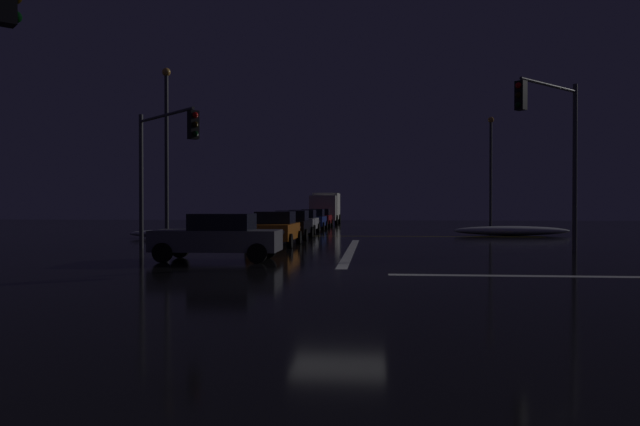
# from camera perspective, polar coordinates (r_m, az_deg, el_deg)

# --- Properties ---
(ground) EXTENTS (120.00, 120.00, 0.10)m
(ground) POSITION_cam_1_polar(r_m,az_deg,el_deg) (16.25, 1.77, -5.97)
(ground) COLOR black
(stop_line_north) EXTENTS (0.35, 14.79, 0.01)m
(stop_line_north) POSITION_cam_1_polar(r_m,az_deg,el_deg) (24.81, 2.92, -3.54)
(stop_line_north) COLOR white
(stop_line_north) RESTS_ON ground
(centre_line_ns) EXTENTS (22.00, 0.15, 0.01)m
(centre_line_ns) POSITION_cam_1_polar(r_m,az_deg,el_deg) (36.39, 3.60, -2.19)
(centre_line_ns) COLOR yellow
(centre_line_ns) RESTS_ON ground
(snow_bank_left_curb) EXTENTS (6.91, 1.50, 0.51)m
(snow_bank_left_curb) POSITION_cam_1_polar(r_m,az_deg,el_deg) (34.75, -12.26, -1.93)
(snow_bank_left_curb) COLOR white
(snow_bank_left_curb) RESTS_ON ground
(snow_bank_right_curb) EXTENTS (7.03, 1.50, 0.57)m
(snow_bank_right_curb) POSITION_cam_1_polar(r_m,az_deg,el_deg) (39.09, 17.61, -1.61)
(snow_bank_right_curb) COLOR white
(snow_bank_right_curb) RESTS_ON ground
(sedan_orange) EXTENTS (2.02, 4.33, 1.57)m
(sedan_orange) POSITION_cam_1_polar(r_m,az_deg,el_deg) (27.54, -4.28, -1.46)
(sedan_orange) COLOR #C66014
(sedan_orange) RESTS_ON ground
(sedan_black) EXTENTS (2.02, 4.33, 1.57)m
(sedan_black) POSITION_cam_1_polar(r_m,az_deg,el_deg) (33.11, -2.66, -1.10)
(sedan_black) COLOR black
(sedan_black) RESTS_ON ground
(sedan_silver) EXTENTS (2.02, 4.33, 1.57)m
(sedan_silver) POSITION_cam_1_polar(r_m,az_deg,el_deg) (39.41, -1.68, -0.81)
(sedan_silver) COLOR #B7B7BC
(sedan_silver) RESTS_ON ground
(sedan_blue) EXTENTS (2.02, 4.33, 1.57)m
(sedan_blue) POSITION_cam_1_polar(r_m,az_deg,el_deg) (45.64, -0.69, -0.61)
(sedan_blue) COLOR navy
(sedan_blue) RESTS_ON ground
(sedan_red) EXTENTS (2.02, 4.33, 1.57)m
(sedan_red) POSITION_cam_1_polar(r_m,az_deg,el_deg) (51.59, -0.01, -0.46)
(sedan_red) COLOR maroon
(sedan_red) RESTS_ON ground
(box_truck) EXTENTS (2.68, 8.28, 3.08)m
(box_truck) POSITION_cam_1_polar(r_m,az_deg,el_deg) (59.24, 0.55, 0.57)
(box_truck) COLOR beige
(box_truck) RESTS_ON ground
(sedan_gray_crossing) EXTENTS (4.33, 2.02, 1.57)m
(sedan_gray_crossing) POSITION_cam_1_polar(r_m,az_deg,el_deg) (20.50, -9.61, -2.21)
(sedan_gray_crossing) COLOR slate
(sedan_gray_crossing) RESTS_ON ground
(traffic_signal_nw) EXTENTS (3.62, 3.62, 5.75)m
(traffic_signal_nw) POSITION_cam_1_polar(r_m,az_deg,el_deg) (25.22, -14.65, 5.63)
(traffic_signal_nw) COLOR #4C4C51
(traffic_signal_nw) RESTS_ON ground
(traffic_signal_ne) EXTENTS (3.12, 3.12, 6.73)m
(traffic_signal_ne) POSITION_cam_1_polar(r_m,az_deg,el_deg) (25.11, 21.23, 7.00)
(traffic_signal_ne) COLOR #4C4C51
(traffic_signal_ne) RESTS_ON ground
(streetlamp_left_near) EXTENTS (0.44, 0.44, 8.94)m
(streetlamp_left_near) POSITION_cam_1_polar(r_m,az_deg,el_deg) (32.31, -14.29, 6.57)
(streetlamp_left_near) COLOR #424247
(streetlamp_left_near) RESTS_ON ground
(streetlamp_right_far) EXTENTS (0.44, 0.44, 8.51)m
(streetlamp_right_far) POSITION_cam_1_polar(r_m,az_deg,el_deg) (47.26, 15.82, 4.43)
(streetlamp_right_far) COLOR #424247
(streetlamp_right_far) RESTS_ON ground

